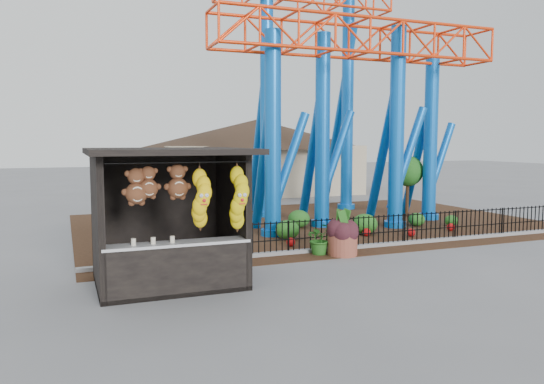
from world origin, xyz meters
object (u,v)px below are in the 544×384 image
object	(u,v)px
potted_plant	(320,238)
terracotta_planter	(342,245)
prize_booth	(171,220)
roller_coaster	(336,62)

from	to	relation	value
potted_plant	terracotta_planter	bearing A→B (deg)	-30.36
prize_booth	roller_coaster	world-z (taller)	roller_coaster
terracotta_planter	potted_plant	bearing A→B (deg)	147.38
potted_plant	prize_booth	bearing A→B (deg)	-156.70
prize_booth	terracotta_planter	xyz separation A→B (m)	(5.19, 1.44, -1.22)
roller_coaster	potted_plant	size ratio (longest dim) A/B	11.76
prize_booth	potted_plant	xyz separation A→B (m)	(4.65, 1.79, -1.06)
roller_coaster	prize_booth	bearing A→B (deg)	-137.91
terracotta_planter	potted_plant	xyz separation A→B (m)	(-0.54, 0.35, 0.16)
prize_booth	potted_plant	bearing A→B (deg)	21.04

